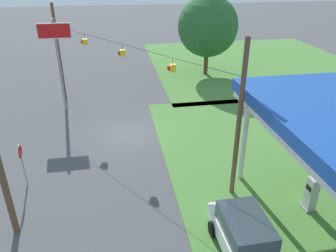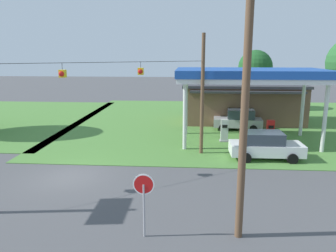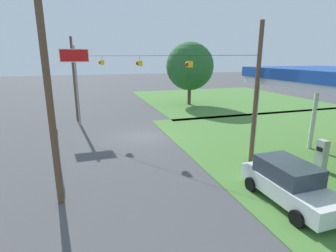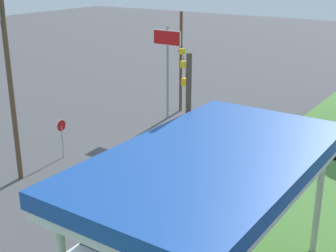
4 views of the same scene
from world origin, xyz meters
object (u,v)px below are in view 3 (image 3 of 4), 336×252
fuel_pump_near (321,156)px  stop_sign_overhead (75,69)px  utility_pole_main (45,60)px  stop_sign_roadside (58,140)px  tree_west_verge (190,66)px  car_at_pumps_front (289,183)px

fuel_pump_near → stop_sign_overhead: size_ratio=0.25×
utility_pole_main → stop_sign_roadside: bearing=-175.7°
fuel_pump_near → tree_west_verge: size_ratio=0.22×
fuel_pump_near → car_at_pumps_front: car_at_pumps_front is taller
fuel_pump_near → utility_pole_main: bearing=-93.0°
car_at_pumps_front → tree_west_verge: (-24.10, 5.06, 4.08)m
stop_sign_overhead → tree_west_verge: bearing=118.1°
car_at_pumps_front → utility_pole_main: utility_pole_main is taller
fuel_pump_near → tree_west_verge: tree_west_verge is taller
car_at_pumps_front → utility_pole_main: bearing=-107.9°
fuel_pump_near → stop_sign_roadside: (-4.31, -13.95, 0.97)m
stop_sign_roadside → stop_sign_overhead: stop_sign_overhead is taller
tree_west_verge → stop_sign_roadside: bearing=-40.2°
utility_pole_main → tree_west_verge: size_ratio=1.35×
stop_sign_roadside → utility_pole_main: size_ratio=0.23×
fuel_pump_near → stop_sign_overhead: bearing=-138.1°
stop_sign_roadside → utility_pole_main: bearing=-175.7°
stop_sign_roadside → stop_sign_overhead: size_ratio=0.35×
utility_pole_main → tree_west_verge: (-21.17, 14.58, -1.06)m
fuel_pump_near → tree_west_verge: 22.30m
stop_sign_overhead → utility_pole_main: utility_pole_main is taller
car_at_pumps_front → stop_sign_roadside: stop_sign_roadside is taller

